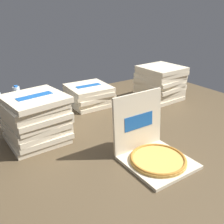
# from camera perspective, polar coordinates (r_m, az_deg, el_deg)

# --- Properties ---
(ground_plane) EXTENTS (3.20, 2.40, 0.02)m
(ground_plane) POSITION_cam_1_polar(r_m,az_deg,el_deg) (2.15, 1.99, -4.41)
(ground_plane) COLOR #4C3D28
(open_pizza_box) EXTENTS (0.41, 0.45, 0.44)m
(open_pizza_box) POSITION_cam_1_polar(r_m,az_deg,el_deg) (1.75, 9.16, -8.44)
(open_pizza_box) COLOR beige
(open_pizza_box) RESTS_ON ground_plane
(pizza_stack_center_near) EXTENTS (0.47, 0.46, 0.37)m
(pizza_stack_center_near) POSITION_cam_1_polar(r_m,az_deg,el_deg) (2.86, 10.80, 6.51)
(pizza_stack_center_near) COLOR beige
(pizza_stack_center_near) RESTS_ON ground_plane
(pizza_stack_left_mid) EXTENTS (0.46, 0.45, 0.21)m
(pizza_stack_left_mid) POSITION_cam_1_polar(r_m,az_deg,el_deg) (2.68, -5.20, 3.84)
(pizza_stack_left_mid) COLOR beige
(pizza_stack_left_mid) RESTS_ON ground_plane
(pizza_stack_left_near) EXTENTS (0.48, 0.48, 0.37)m
(pizza_stack_left_near) POSITION_cam_1_polar(r_m,az_deg,el_deg) (2.01, -16.86, -1.45)
(pizza_stack_left_near) COLOR beige
(pizza_stack_left_near) RESTS_ON ground_plane
(ice_bucket) EXTENTS (0.34, 0.34, 0.15)m
(ice_bucket) POSITION_cam_1_polar(r_m,az_deg,el_deg) (2.57, -18.50, 1.19)
(ice_bucket) COLOR #B7BABF
(ice_bucket) RESTS_ON ground_plane
(water_bottle_0) EXTENTS (0.07, 0.07, 0.23)m
(water_bottle_0) POSITION_cam_1_polar(r_m,az_deg,el_deg) (2.42, -12.71, 1.33)
(water_bottle_0) COLOR silver
(water_bottle_0) RESTS_ON ground_plane
(water_bottle_2) EXTENTS (0.07, 0.07, 0.23)m
(water_bottle_2) POSITION_cam_1_polar(r_m,az_deg,el_deg) (2.43, -22.11, 0.22)
(water_bottle_2) COLOR silver
(water_bottle_2) RESTS_ON ground_plane
(water_bottle_3) EXTENTS (0.07, 0.07, 0.23)m
(water_bottle_3) POSITION_cam_1_polar(r_m,az_deg,el_deg) (2.29, -16.99, -0.40)
(water_bottle_3) COLOR white
(water_bottle_3) RESTS_ON ground_plane
(water_bottle_5) EXTENTS (0.07, 0.07, 0.23)m
(water_bottle_5) POSITION_cam_1_polar(r_m,az_deg,el_deg) (2.26, -19.59, -1.01)
(water_bottle_5) COLOR silver
(water_bottle_5) RESTS_ON ground_plane
(water_bottle_6) EXTENTS (0.07, 0.07, 0.23)m
(water_bottle_6) POSITION_cam_1_polar(r_m,az_deg,el_deg) (2.77, -20.62, 3.24)
(water_bottle_6) COLOR white
(water_bottle_6) RESTS_ON ground_plane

